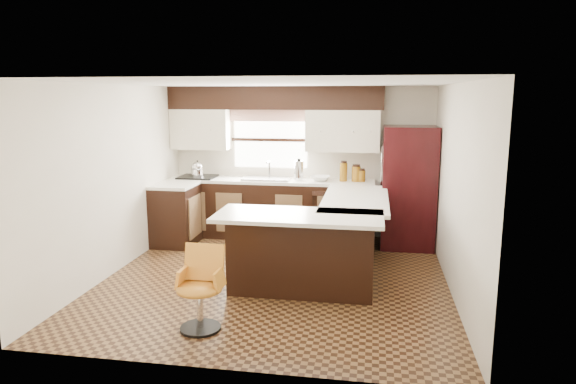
% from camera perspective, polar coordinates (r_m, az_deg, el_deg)
% --- Properties ---
extents(floor, '(4.40, 4.40, 0.00)m').
position_cam_1_polar(floor, '(6.52, -1.38, -9.60)').
color(floor, '#49301A').
rests_on(floor, ground).
extents(ceiling, '(4.40, 4.40, 0.00)m').
position_cam_1_polar(ceiling, '(6.11, -1.48, 12.00)').
color(ceiling, silver).
rests_on(ceiling, wall_back).
extents(wall_back, '(4.40, 0.00, 4.40)m').
position_cam_1_polar(wall_back, '(8.35, 1.45, 3.39)').
color(wall_back, beige).
rests_on(wall_back, floor).
extents(wall_front, '(4.40, 0.00, 4.40)m').
position_cam_1_polar(wall_front, '(4.11, -7.28, -4.32)').
color(wall_front, beige).
rests_on(wall_front, floor).
extents(wall_left, '(0.00, 4.40, 4.40)m').
position_cam_1_polar(wall_left, '(6.91, -18.78, 1.30)').
color(wall_left, beige).
rests_on(wall_left, floor).
extents(wall_right, '(0.00, 4.40, 4.40)m').
position_cam_1_polar(wall_right, '(6.16, 18.11, 0.26)').
color(wall_right, beige).
rests_on(wall_right, floor).
extents(base_cab_back, '(3.30, 0.60, 0.90)m').
position_cam_1_polar(base_cab_back, '(8.26, -1.96, -1.97)').
color(base_cab_back, black).
rests_on(base_cab_back, floor).
extents(base_cab_left, '(0.60, 0.70, 0.90)m').
position_cam_1_polar(base_cab_left, '(8.04, -12.38, -2.58)').
color(base_cab_left, black).
rests_on(base_cab_left, floor).
extents(counter_back, '(3.30, 0.60, 0.04)m').
position_cam_1_polar(counter_back, '(8.17, -1.98, 1.26)').
color(counter_back, silver).
rests_on(counter_back, base_cab_back).
extents(counter_left, '(0.60, 0.70, 0.04)m').
position_cam_1_polar(counter_left, '(7.95, -12.52, 0.74)').
color(counter_left, silver).
rests_on(counter_left, base_cab_left).
extents(soffit, '(3.40, 0.35, 0.36)m').
position_cam_1_polar(soffit, '(8.18, -1.52, 10.40)').
color(soffit, black).
rests_on(soffit, wall_back).
extents(upper_cab_left, '(0.94, 0.35, 0.64)m').
position_cam_1_polar(upper_cab_left, '(8.51, -9.65, 6.90)').
color(upper_cab_left, beige).
rests_on(upper_cab_left, wall_back).
extents(upper_cab_right, '(1.14, 0.35, 0.64)m').
position_cam_1_polar(upper_cab_right, '(8.06, 6.11, 6.78)').
color(upper_cab_right, beige).
rests_on(upper_cab_right, wall_back).
extents(window_pane, '(1.20, 0.02, 0.90)m').
position_cam_1_polar(window_pane, '(8.38, -1.97, 5.82)').
color(window_pane, white).
rests_on(window_pane, wall_back).
extents(valance, '(1.30, 0.06, 0.18)m').
position_cam_1_polar(valance, '(8.32, -2.04, 8.47)').
color(valance, '#D19B93').
rests_on(valance, wall_back).
extents(sink, '(0.75, 0.45, 0.03)m').
position_cam_1_polar(sink, '(8.16, -2.36, 1.51)').
color(sink, '#B2B2B7').
rests_on(sink, counter_back).
extents(dishwasher, '(0.58, 0.03, 0.78)m').
position_cam_1_polar(dishwasher, '(7.86, 4.79, -2.82)').
color(dishwasher, black).
rests_on(dishwasher, floor).
extents(cooktop, '(0.58, 0.50, 0.02)m').
position_cam_1_polar(cooktop, '(8.47, -10.00, 1.67)').
color(cooktop, black).
rests_on(cooktop, counter_back).
extents(peninsula_long, '(0.60, 1.95, 0.90)m').
position_cam_1_polar(peninsula_long, '(6.87, 7.02, -4.66)').
color(peninsula_long, black).
rests_on(peninsula_long, floor).
extents(peninsula_return, '(1.65, 0.60, 0.90)m').
position_cam_1_polar(peninsula_return, '(5.98, 1.51, -6.91)').
color(peninsula_return, black).
rests_on(peninsula_return, floor).
extents(counter_pen_long, '(0.84, 1.95, 0.04)m').
position_cam_1_polar(counter_pen_long, '(6.76, 7.53, -0.81)').
color(counter_pen_long, silver).
rests_on(counter_pen_long, peninsula_long).
extents(counter_pen_return, '(1.89, 0.84, 0.04)m').
position_cam_1_polar(counter_pen_return, '(5.78, 1.22, -2.70)').
color(counter_pen_return, silver).
rests_on(counter_pen_return, peninsula_return).
extents(refrigerator, '(0.78, 0.75, 1.82)m').
position_cam_1_polar(refrigerator, '(7.88, 13.22, 0.53)').
color(refrigerator, black).
rests_on(refrigerator, floor).
extents(bar_chair, '(0.44, 0.44, 0.82)m').
position_cam_1_polar(bar_chair, '(5.12, -9.84, -10.65)').
color(bar_chair, orange).
rests_on(bar_chair, floor).
extents(kettle, '(0.19, 0.19, 0.26)m').
position_cam_1_polar(kettle, '(8.45, -10.01, 2.62)').
color(kettle, silver).
rests_on(kettle, cooktop).
extents(percolator, '(0.15, 0.15, 0.31)m').
position_cam_1_polar(percolator, '(8.07, 1.21, 2.41)').
color(percolator, silver).
rests_on(percolator, counter_back).
extents(mixing_bowl, '(0.32, 0.32, 0.08)m').
position_cam_1_polar(mixing_bowl, '(8.04, 3.61, 1.53)').
color(mixing_bowl, white).
rests_on(mixing_bowl, counter_back).
extents(canister_large, '(0.12, 0.12, 0.29)m').
position_cam_1_polar(canister_large, '(8.02, 6.17, 2.22)').
color(canister_large, brown).
rests_on(canister_large, counter_back).
extents(canister_med, '(0.14, 0.14, 0.23)m').
position_cam_1_polar(canister_med, '(8.01, 7.57, 2.00)').
color(canister_med, brown).
rests_on(canister_med, counter_back).
extents(canister_small, '(0.13, 0.13, 0.17)m').
position_cam_1_polar(canister_small, '(8.02, 8.12, 1.77)').
color(canister_small, brown).
rests_on(canister_small, counter_back).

